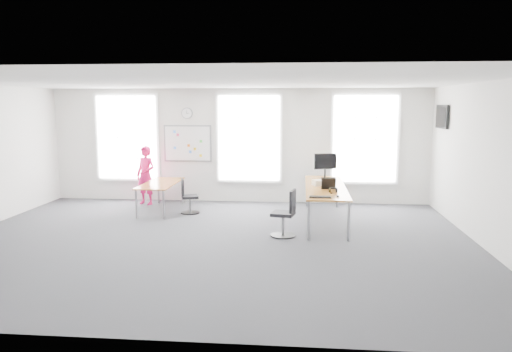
# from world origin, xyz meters

# --- Properties ---
(floor) EXTENTS (10.00, 10.00, 0.00)m
(floor) POSITION_xyz_m (0.00, 0.00, 0.00)
(floor) COLOR #2A2B2F
(floor) RESTS_ON ground
(ceiling) EXTENTS (10.00, 10.00, 0.00)m
(ceiling) POSITION_xyz_m (0.00, 0.00, 3.00)
(ceiling) COLOR white
(ceiling) RESTS_ON ground
(wall_back) EXTENTS (10.00, 0.00, 10.00)m
(wall_back) POSITION_xyz_m (0.00, 4.00, 1.50)
(wall_back) COLOR silver
(wall_back) RESTS_ON ground
(wall_front) EXTENTS (10.00, 0.00, 10.00)m
(wall_front) POSITION_xyz_m (0.00, -4.00, 1.50)
(wall_front) COLOR silver
(wall_front) RESTS_ON ground
(wall_right) EXTENTS (0.00, 10.00, 10.00)m
(wall_right) POSITION_xyz_m (5.00, 0.00, 1.50)
(wall_right) COLOR silver
(wall_right) RESTS_ON ground
(window_left) EXTENTS (1.60, 0.06, 2.20)m
(window_left) POSITION_xyz_m (-3.00, 3.97, 1.70)
(window_left) COLOR silver
(window_left) RESTS_ON wall_back
(window_mid) EXTENTS (1.60, 0.06, 2.20)m
(window_mid) POSITION_xyz_m (0.30, 3.97, 1.70)
(window_mid) COLOR silver
(window_mid) RESTS_ON wall_back
(window_right) EXTENTS (1.60, 0.06, 2.20)m
(window_right) POSITION_xyz_m (3.30, 3.97, 1.70)
(window_right) COLOR silver
(window_right) RESTS_ON wall_back
(desk_right) EXTENTS (0.87, 3.27, 0.80)m
(desk_right) POSITION_xyz_m (2.22, 1.86, 0.74)
(desk_right) COLOR #AA6F29
(desk_right) RESTS_ON ground
(desk_left) EXTENTS (0.76, 1.89, 0.69)m
(desk_left) POSITION_xyz_m (-1.73, 2.65, 0.63)
(desk_left) COLOR #AA6F29
(desk_left) RESTS_ON ground
(chair_right) EXTENTS (0.50, 0.50, 0.94)m
(chair_right) POSITION_xyz_m (1.39, 0.53, 0.41)
(chair_right) COLOR black
(chair_right) RESTS_ON ground
(chair_left) EXTENTS (0.47, 0.47, 0.83)m
(chair_left) POSITION_xyz_m (-1.00, 2.41, 0.36)
(chair_left) COLOR black
(chair_left) RESTS_ON ground
(person) EXTENTS (0.65, 0.55, 1.52)m
(person) POSITION_xyz_m (-2.33, 3.39, 0.76)
(person) COLOR #D71459
(person) RESTS_ON ground
(whiteboard) EXTENTS (1.20, 0.03, 0.90)m
(whiteboard) POSITION_xyz_m (-1.35, 3.97, 1.55)
(whiteboard) COLOR white
(whiteboard) RESTS_ON wall_back
(wall_clock) EXTENTS (0.30, 0.04, 0.30)m
(wall_clock) POSITION_xyz_m (-1.35, 3.97, 2.35)
(wall_clock) COLOR gray
(wall_clock) RESTS_ON wall_back
(tv) EXTENTS (0.06, 0.90, 0.55)m
(tv) POSITION_xyz_m (4.95, 3.00, 2.30)
(tv) COLOR black
(tv) RESTS_ON wall_right
(keyboard) EXTENTS (0.43, 0.17, 0.02)m
(keyboard) POSITION_xyz_m (2.06, 0.48, 0.81)
(keyboard) COLOR black
(keyboard) RESTS_ON desk_right
(mouse) EXTENTS (0.09, 0.12, 0.04)m
(mouse) POSITION_xyz_m (2.40, 0.59, 0.82)
(mouse) COLOR black
(mouse) RESTS_ON desk_right
(lens_cap) EXTENTS (0.07, 0.07, 0.01)m
(lens_cap) POSITION_xyz_m (2.30, 0.98, 0.80)
(lens_cap) COLOR black
(lens_cap) RESTS_ON desk_right
(headphones) EXTENTS (0.18, 0.09, 0.10)m
(headphones) POSITION_xyz_m (2.33, 1.09, 0.84)
(headphones) COLOR black
(headphones) RESTS_ON desk_right
(laptop_sleeve) EXTENTS (0.31, 0.19, 0.25)m
(laptop_sleeve) POSITION_xyz_m (2.27, 1.47, 0.92)
(laptop_sleeve) COLOR black
(laptop_sleeve) RESTS_ON desk_right
(paper_stack) EXTENTS (0.42, 0.36, 0.12)m
(paper_stack) POSITION_xyz_m (2.13, 1.99, 0.86)
(paper_stack) COLOR beige
(paper_stack) RESTS_ON desk_right
(monitor) EXTENTS (0.55, 0.24, 0.63)m
(monitor) POSITION_xyz_m (2.25, 2.87, 1.17)
(monitor) COLOR black
(monitor) RESTS_ON desk_right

